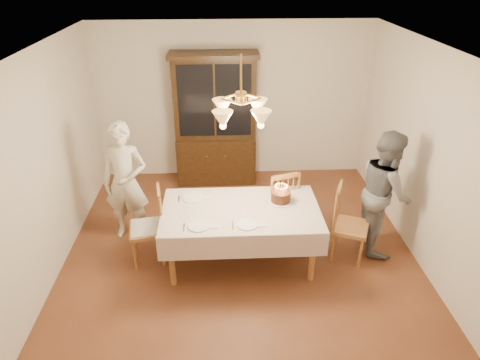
{
  "coord_description": "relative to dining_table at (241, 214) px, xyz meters",
  "views": [
    {
      "loc": [
        -0.23,
        -4.37,
        3.48
      ],
      "look_at": [
        0.0,
        0.2,
        1.05
      ],
      "focal_mm": 32.0,
      "sensor_mm": 36.0,
      "label": 1
    }
  ],
  "objects": [
    {
      "name": "ground",
      "position": [
        0.0,
        0.0,
        -0.68
      ],
      "size": [
        5.0,
        5.0,
        0.0
      ],
      "primitive_type": "plane",
      "color": "#5D2E1A",
      "rests_on": "ground"
    },
    {
      "name": "room_shell",
      "position": [
        0.0,
        0.0,
        0.9
      ],
      "size": [
        5.0,
        5.0,
        5.0
      ],
      "color": "white",
      "rests_on": "ground"
    },
    {
      "name": "dining_table",
      "position": [
        0.0,
        0.0,
        0.0
      ],
      "size": [
        1.9,
        1.1,
        0.76
      ],
      "color": "#975C2B",
      "rests_on": "ground"
    },
    {
      "name": "china_hutch",
      "position": [
        -0.3,
        2.25,
        0.36
      ],
      "size": [
        1.38,
        0.54,
        2.16
      ],
      "color": "black",
      "rests_on": "ground"
    },
    {
      "name": "chair_far_side",
      "position": [
        0.55,
        0.59,
        -0.24
      ],
      "size": [
        0.54,
        0.53,
        1.0
      ],
      "color": "#975C2B",
      "rests_on": "ground"
    },
    {
      "name": "chair_left_end",
      "position": [
        -1.16,
        0.08,
        -0.23
      ],
      "size": [
        0.49,
        0.5,
        1.0
      ],
      "color": "#975C2B",
      "rests_on": "ground"
    },
    {
      "name": "chair_right_end",
      "position": [
        1.36,
        0.01,
        -0.24
      ],
      "size": [
        0.56,
        0.57,
        1.0
      ],
      "color": "#975C2B",
      "rests_on": "ground"
    },
    {
      "name": "elderly_woman",
      "position": [
        -1.48,
        0.63,
        0.14
      ],
      "size": [
        0.65,
        0.48,
        1.65
      ],
      "primitive_type": "imported",
      "rotation": [
        0.0,
        0.0,
        -0.15
      ],
      "color": "#EFE3CA",
      "rests_on": "ground"
    },
    {
      "name": "adult_in_grey",
      "position": [
        1.84,
        0.24,
        0.13
      ],
      "size": [
        0.67,
        0.83,
        1.63
      ],
      "primitive_type": "imported",
      "rotation": [
        0.0,
        0.0,
        1.5
      ],
      "color": "slate",
      "rests_on": "ground"
    },
    {
      "name": "birthday_cake",
      "position": [
        0.5,
        0.15,
        0.15
      ],
      "size": [
        0.3,
        0.3,
        0.23
      ],
      "color": "white",
      "rests_on": "dining_table"
    },
    {
      "name": "place_setting_near_left",
      "position": [
        -0.48,
        -0.35,
        0.08
      ],
      "size": [
        0.39,
        0.24,
        0.02
      ],
      "color": "white",
      "rests_on": "dining_table"
    },
    {
      "name": "place_setting_near_right",
      "position": [
        0.07,
        -0.35,
        0.08
      ],
      "size": [
        0.38,
        0.23,
        0.02
      ],
      "color": "white",
      "rests_on": "dining_table"
    },
    {
      "name": "place_setting_far_left",
      "position": [
        -0.57,
        0.28,
        0.08
      ],
      "size": [
        0.41,
        0.27,
        0.02
      ],
      "color": "white",
      "rests_on": "dining_table"
    },
    {
      "name": "chandelier",
      "position": [
        -0.0,
        -0.0,
        1.29
      ],
      "size": [
        0.62,
        0.62,
        0.73
      ],
      "color": "#BF8C3F",
      "rests_on": "ground"
    }
  ]
}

